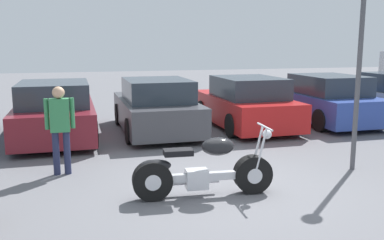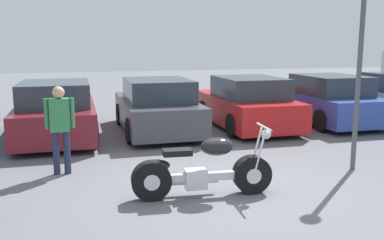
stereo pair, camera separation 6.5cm
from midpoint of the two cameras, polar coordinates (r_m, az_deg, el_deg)
name	(u,v)px [view 2 (the right image)]	position (r m, az deg, el deg)	size (l,w,h in m)	color
ground_plane	(227,187)	(7.22, 4.98, -8.91)	(60.00, 60.00, 0.00)	slate
motorcycle	(201,171)	(6.66, 1.53, -6.76)	(2.22, 0.62, 1.08)	black
parked_car_maroon	(56,112)	(11.15, -17.50, 0.99)	(1.91, 4.06, 1.43)	maroon
parked_car_dark_grey	(157,108)	(11.45, -4.53, 1.67)	(1.91, 4.06, 1.43)	#3D3D42
parked_car_red	(247,104)	(12.17, 7.45, 2.12)	(1.91, 4.06, 1.43)	red
parked_car_blue	(326,101)	(13.40, 17.58, 2.47)	(1.91, 4.06, 1.43)	#2D479E
lamp_post	(361,40)	(8.38, 21.84, 9.86)	(0.29, 0.29, 3.45)	#4C4C51
person_standing	(60,123)	(8.00, -16.97, -0.39)	(0.52, 0.22, 1.61)	#232847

